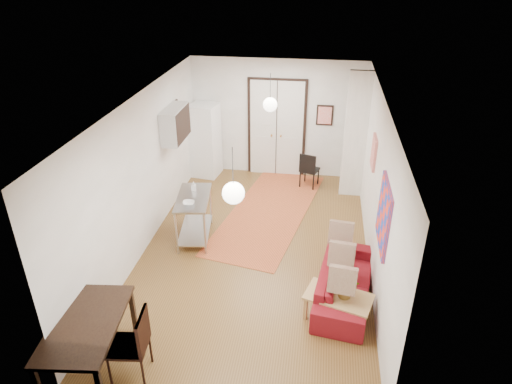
# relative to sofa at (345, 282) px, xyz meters

# --- Properties ---
(floor) EXTENTS (7.00, 7.00, 0.00)m
(floor) POSITION_rel_sofa_xyz_m (-1.64, 1.15, -0.30)
(floor) COLOR brown
(floor) RESTS_ON ground
(ceiling) EXTENTS (4.20, 7.00, 0.02)m
(ceiling) POSITION_rel_sofa_xyz_m (-1.64, 1.15, 2.60)
(ceiling) COLOR white
(ceiling) RESTS_ON wall_back
(wall_back) EXTENTS (4.20, 0.02, 2.90)m
(wall_back) POSITION_rel_sofa_xyz_m (-1.64, 4.65, 1.15)
(wall_back) COLOR white
(wall_back) RESTS_ON floor
(wall_front) EXTENTS (4.20, 0.02, 2.90)m
(wall_front) POSITION_rel_sofa_xyz_m (-1.64, -2.35, 1.15)
(wall_front) COLOR white
(wall_front) RESTS_ON floor
(wall_left) EXTENTS (0.02, 7.00, 2.90)m
(wall_left) POSITION_rel_sofa_xyz_m (-3.74, 1.15, 1.15)
(wall_left) COLOR white
(wall_left) RESTS_ON floor
(wall_right) EXTENTS (0.02, 7.00, 2.90)m
(wall_right) POSITION_rel_sofa_xyz_m (0.46, 1.15, 1.15)
(wall_right) COLOR white
(wall_right) RESTS_ON floor
(double_doors) EXTENTS (1.44, 0.06, 2.50)m
(double_doors) POSITION_rel_sofa_xyz_m (-1.64, 4.61, 0.90)
(double_doors) COLOR silver
(double_doors) RESTS_ON wall_back
(stub_partition) EXTENTS (0.50, 0.10, 2.90)m
(stub_partition) POSITION_rel_sofa_xyz_m (0.21, 3.70, 1.15)
(stub_partition) COLOR white
(stub_partition) RESTS_ON floor
(wall_cabinet) EXTENTS (0.35, 1.00, 0.70)m
(wall_cabinet) POSITION_rel_sofa_xyz_m (-3.56, 2.65, 1.60)
(wall_cabinet) COLOR silver
(wall_cabinet) RESTS_ON wall_left
(painting_popart) EXTENTS (0.05, 1.00, 1.00)m
(painting_popart) POSITION_rel_sofa_xyz_m (0.44, -0.10, 1.35)
(painting_popart) COLOR red
(painting_popart) RESTS_ON wall_right
(painting_abstract) EXTENTS (0.05, 0.50, 0.60)m
(painting_abstract) POSITION_rel_sofa_xyz_m (0.44, 1.95, 1.50)
(painting_abstract) COLOR beige
(painting_abstract) RESTS_ON wall_right
(poster_back) EXTENTS (0.40, 0.03, 0.50)m
(poster_back) POSITION_rel_sofa_xyz_m (-0.49, 4.62, 1.30)
(poster_back) COLOR red
(poster_back) RESTS_ON wall_back
(print_left) EXTENTS (0.03, 0.44, 0.54)m
(print_left) POSITION_rel_sofa_xyz_m (-3.71, 3.15, 1.65)
(print_left) COLOR #A76545
(print_left) RESTS_ON wall_left
(pendant_back) EXTENTS (0.30, 0.30, 0.80)m
(pendant_back) POSITION_rel_sofa_xyz_m (-1.64, 3.15, 1.95)
(pendant_back) COLOR white
(pendant_back) RESTS_ON ceiling
(pendant_front) EXTENTS (0.30, 0.30, 0.80)m
(pendant_front) POSITION_rel_sofa_xyz_m (-1.64, -0.85, 1.95)
(pendant_front) COLOR white
(pendant_front) RESTS_ON ceiling
(kilim_rug) EXTENTS (2.33, 4.37, 0.01)m
(kilim_rug) POSITION_rel_sofa_xyz_m (-1.56, 2.60, -0.29)
(kilim_rug) COLOR #BF522F
(kilim_rug) RESTS_ON floor
(sofa) EXTENTS (2.13, 1.07, 0.60)m
(sofa) POSITION_rel_sofa_xyz_m (0.00, 0.00, 0.00)
(sofa) COLOR maroon
(sofa) RESTS_ON floor
(coffee_table) EXTENTS (1.11, 0.82, 0.44)m
(coffee_table) POSITION_rel_sofa_xyz_m (-0.12, -0.53, 0.09)
(coffee_table) COLOR tan
(coffee_table) RESTS_ON floor
(potted_plant) EXTENTS (0.47, 0.43, 0.43)m
(potted_plant) POSITION_rel_sofa_xyz_m (-0.02, -0.53, 0.36)
(potted_plant) COLOR #3A6F32
(potted_plant) RESTS_ON coffee_table
(kitchen_counter) EXTENTS (0.76, 1.28, 0.92)m
(kitchen_counter) POSITION_rel_sofa_xyz_m (-2.88, 1.36, 0.30)
(kitchen_counter) COLOR #B4B6B9
(kitchen_counter) RESTS_ON floor
(bowl) EXTENTS (0.26, 0.26, 0.05)m
(bowl) POSITION_rel_sofa_xyz_m (-2.88, 1.06, 0.65)
(bowl) COLOR beige
(bowl) RESTS_ON kitchen_counter
(soap_bottle) EXTENTS (0.10, 0.10, 0.19)m
(soap_bottle) POSITION_rel_sofa_xyz_m (-2.93, 1.61, 0.72)
(soap_bottle) COLOR teal
(soap_bottle) RESTS_ON kitchen_counter
(fridge) EXTENTS (0.73, 0.73, 1.83)m
(fridge) POSITION_rel_sofa_xyz_m (-3.39, 4.30, 0.62)
(fridge) COLOR white
(fridge) RESTS_ON floor
(dining_table) EXTENTS (1.02, 1.59, 0.83)m
(dining_table) POSITION_rel_sofa_xyz_m (-3.39, -2.00, 0.44)
(dining_table) COLOR black
(dining_table) RESTS_ON floor
(dining_chair_near) EXTENTS (0.54, 0.73, 1.03)m
(dining_chair_near) POSITION_rel_sofa_xyz_m (-2.85, -1.89, 0.30)
(dining_chair_near) COLOR #3D1D13
(dining_chair_near) RESTS_ON floor
(dining_chair_far) EXTENTS (0.54, 0.73, 1.03)m
(dining_chair_far) POSITION_rel_sofa_xyz_m (-2.85, -1.89, 0.30)
(dining_chair_far) COLOR #3D1D13
(dining_chair_far) RESTS_ON floor
(black_side_chair) EXTENTS (0.51, 0.52, 0.88)m
(black_side_chair) POSITION_rel_sofa_xyz_m (-0.76, 4.08, 0.22)
(black_side_chair) COLOR black
(black_side_chair) RESTS_ON floor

